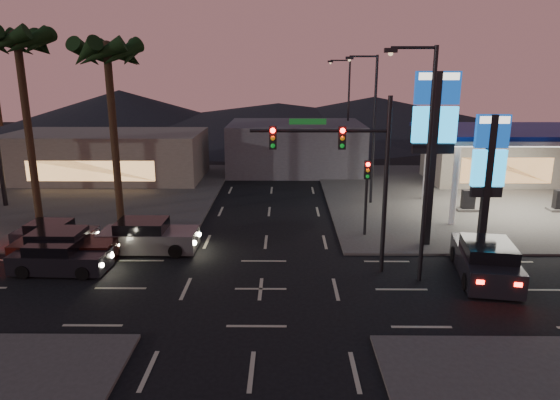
{
  "coord_description": "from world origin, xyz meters",
  "views": [
    {
      "loc": [
        1.01,
        -19.59,
        9.05
      ],
      "look_at": [
        0.79,
        3.56,
        3.0
      ],
      "focal_mm": 32.0,
      "sensor_mm": 36.0,
      "label": 1
    }
  ],
  "objects_px": {
    "gas_station": "(522,135)",
    "suv_station": "(485,261)",
    "car_lane_b_mid": "(55,235)",
    "car_lane_a_mid": "(64,247)",
    "car_lane_b_front": "(148,237)",
    "pylon_sign_tall": "(435,125)",
    "traffic_signal_mast": "(347,160)",
    "car_lane_a_front": "(59,258)",
    "pylon_sign_short": "(489,163)"
  },
  "relations": [
    {
      "from": "gas_station",
      "to": "suv_station",
      "type": "relative_size",
      "value": 2.21
    },
    {
      "from": "car_lane_b_mid",
      "to": "suv_station",
      "type": "xyz_separation_m",
      "value": [
        21.08,
        -3.86,
        0.18
      ]
    },
    {
      "from": "car_lane_a_mid",
      "to": "car_lane_b_front",
      "type": "xyz_separation_m",
      "value": [
        3.63,
        1.56,
        0.02
      ]
    },
    {
      "from": "pylon_sign_tall",
      "to": "car_lane_a_mid",
      "type": "height_order",
      "value": "pylon_sign_tall"
    },
    {
      "from": "car_lane_a_mid",
      "to": "pylon_sign_tall",
      "type": "bearing_deg",
      "value": 7.74
    },
    {
      "from": "gas_station",
      "to": "traffic_signal_mast",
      "type": "height_order",
      "value": "traffic_signal_mast"
    },
    {
      "from": "pylon_sign_tall",
      "to": "car_lane_a_front",
      "type": "xyz_separation_m",
      "value": [
        -17.85,
        -3.69,
        -5.72
      ]
    },
    {
      "from": "gas_station",
      "to": "suv_station",
      "type": "distance_m",
      "value": 12.98
    },
    {
      "from": "traffic_signal_mast",
      "to": "car_lane_a_front",
      "type": "height_order",
      "value": "traffic_signal_mast"
    },
    {
      "from": "gas_station",
      "to": "suv_station",
      "type": "height_order",
      "value": "gas_station"
    },
    {
      "from": "car_lane_b_mid",
      "to": "suv_station",
      "type": "relative_size",
      "value": 0.77
    },
    {
      "from": "pylon_sign_tall",
      "to": "traffic_signal_mast",
      "type": "xyz_separation_m",
      "value": [
        -4.74,
        -3.51,
        -1.17
      ]
    },
    {
      "from": "pylon_sign_tall",
      "to": "suv_station",
      "type": "distance_m",
      "value": 7.13
    },
    {
      "from": "car_lane_a_front",
      "to": "car_lane_a_mid",
      "type": "height_order",
      "value": "car_lane_a_mid"
    },
    {
      "from": "pylon_sign_short",
      "to": "traffic_signal_mast",
      "type": "height_order",
      "value": "traffic_signal_mast"
    },
    {
      "from": "pylon_sign_tall",
      "to": "car_lane_a_front",
      "type": "distance_m",
      "value": 19.11
    },
    {
      "from": "pylon_sign_tall",
      "to": "car_lane_b_mid",
      "type": "distance_m",
      "value": 20.43
    },
    {
      "from": "pylon_sign_short",
      "to": "car_lane_b_mid",
      "type": "height_order",
      "value": "pylon_sign_short"
    },
    {
      "from": "car_lane_b_mid",
      "to": "suv_station",
      "type": "bearing_deg",
      "value": -10.39
    },
    {
      "from": "pylon_sign_short",
      "to": "car_lane_a_mid",
      "type": "height_order",
      "value": "pylon_sign_short"
    },
    {
      "from": "pylon_sign_tall",
      "to": "traffic_signal_mast",
      "type": "distance_m",
      "value": 6.02
    },
    {
      "from": "pylon_sign_short",
      "to": "traffic_signal_mast",
      "type": "bearing_deg",
      "value": -160.87
    },
    {
      "from": "pylon_sign_short",
      "to": "car_lane_a_front",
      "type": "distance_m",
      "value": 20.91
    },
    {
      "from": "suv_station",
      "to": "car_lane_a_mid",
      "type": "bearing_deg",
      "value": 175.01
    },
    {
      "from": "car_lane_b_front",
      "to": "car_lane_b_mid",
      "type": "relative_size",
      "value": 1.18
    },
    {
      "from": "pylon_sign_short",
      "to": "car_lane_b_mid",
      "type": "bearing_deg",
      "value": 178.22
    },
    {
      "from": "gas_station",
      "to": "car_lane_b_front",
      "type": "xyz_separation_m",
      "value": [
        -22.01,
        -7.41,
        -4.32
      ]
    },
    {
      "from": "gas_station",
      "to": "car_lane_a_front",
      "type": "xyz_separation_m",
      "value": [
        -25.35,
        -10.19,
        -4.41
      ]
    },
    {
      "from": "traffic_signal_mast",
      "to": "car_lane_b_mid",
      "type": "bearing_deg",
      "value": 167.85
    },
    {
      "from": "traffic_signal_mast",
      "to": "car_lane_a_mid",
      "type": "height_order",
      "value": "traffic_signal_mast"
    },
    {
      "from": "car_lane_a_front",
      "to": "car_lane_a_mid",
      "type": "xyz_separation_m",
      "value": [
        -0.29,
        1.23,
        0.07
      ]
    },
    {
      "from": "traffic_signal_mast",
      "to": "car_lane_b_mid",
      "type": "height_order",
      "value": "traffic_signal_mast"
    },
    {
      "from": "pylon_sign_short",
      "to": "suv_station",
      "type": "relative_size",
      "value": 1.27
    },
    {
      "from": "pylon_sign_tall",
      "to": "traffic_signal_mast",
      "type": "bearing_deg",
      "value": -143.48
    },
    {
      "from": "car_lane_a_mid",
      "to": "car_lane_b_mid",
      "type": "distance_m",
      "value": 2.6
    },
    {
      "from": "gas_station",
      "to": "pylon_sign_short",
      "type": "distance_m",
      "value": 9.02
    },
    {
      "from": "car_lane_a_front",
      "to": "car_lane_b_mid",
      "type": "xyz_separation_m",
      "value": [
        -1.75,
        3.38,
        -0.03
      ]
    },
    {
      "from": "gas_station",
      "to": "car_lane_b_mid",
      "type": "height_order",
      "value": "gas_station"
    },
    {
      "from": "pylon_sign_short",
      "to": "car_lane_b_front",
      "type": "relative_size",
      "value": 1.38
    },
    {
      "from": "pylon_sign_tall",
      "to": "gas_station",
      "type": "bearing_deg",
      "value": 40.91
    },
    {
      "from": "car_lane_a_front",
      "to": "suv_station",
      "type": "height_order",
      "value": "suv_station"
    },
    {
      "from": "traffic_signal_mast",
      "to": "car_lane_a_mid",
      "type": "bearing_deg",
      "value": 175.53
    },
    {
      "from": "gas_station",
      "to": "pylon_sign_short",
      "type": "relative_size",
      "value": 1.74
    },
    {
      "from": "car_lane_a_mid",
      "to": "suv_station",
      "type": "height_order",
      "value": "suv_station"
    },
    {
      "from": "suv_station",
      "to": "car_lane_b_front",
      "type": "bearing_deg",
      "value": 168.44
    },
    {
      "from": "suv_station",
      "to": "traffic_signal_mast",
      "type": "bearing_deg",
      "value": 173.9
    },
    {
      "from": "pylon_sign_short",
      "to": "suv_station",
      "type": "distance_m",
      "value": 5.09
    },
    {
      "from": "car_lane_a_front",
      "to": "car_lane_b_front",
      "type": "bearing_deg",
      "value": 39.84
    },
    {
      "from": "gas_station",
      "to": "pylon_sign_tall",
      "type": "distance_m",
      "value": 10.01
    },
    {
      "from": "car_lane_a_mid",
      "to": "suv_station",
      "type": "bearing_deg",
      "value": -4.99
    }
  ]
}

